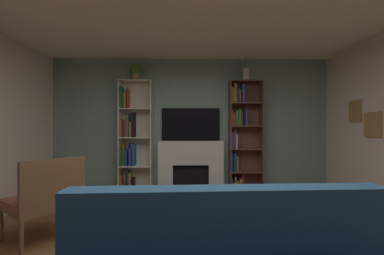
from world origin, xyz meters
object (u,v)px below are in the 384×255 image
at_px(bookshelf_right, 241,136).
at_px(vase_with_flowers, 246,74).
at_px(armchair, 46,198).
at_px(bookshelf_left, 133,142).
at_px(potted_plant, 136,71).
at_px(fireplace, 191,167).
at_px(tv, 191,124).

height_order(bookshelf_right, vase_with_flowers, vase_with_flowers).
relative_size(bookshelf_right, armchair, 2.31).
bearing_deg(bookshelf_left, potted_plant, -34.61).
height_order(bookshelf_right, armchair, bookshelf_right).
bearing_deg(fireplace, bookshelf_left, -179.77).
bearing_deg(armchair, bookshelf_right, 37.70).
distance_m(fireplace, bookshelf_right, 1.18).
distance_m(tv, armchair, 2.89).
distance_m(potted_plant, armchair, 2.88).
bearing_deg(bookshelf_right, potted_plant, -178.85).
height_order(vase_with_flowers, armchair, vase_with_flowers).
bearing_deg(bookshelf_left, armchair, -104.64).
bearing_deg(potted_plant, bookshelf_left, 145.39).
relative_size(potted_plant, vase_with_flowers, 0.75).
bearing_deg(vase_with_flowers, armchair, -143.64).
bearing_deg(vase_with_flowers, bookshelf_left, 178.73).
bearing_deg(bookshelf_left, vase_with_flowers, -1.27).
xyz_separation_m(bookshelf_right, armchair, (-2.70, -2.09, -0.65)).
bearing_deg(vase_with_flowers, potted_plant, 179.98).
distance_m(potted_plant, vase_with_flowers, 2.16).
height_order(fireplace, potted_plant, potted_plant).
relative_size(potted_plant, armchair, 0.35).
relative_size(tv, bookshelf_left, 0.52).
bearing_deg(tv, vase_with_flowers, -6.37).
xyz_separation_m(fireplace, armchair, (-1.70, -2.10, -0.04)).
bearing_deg(bookshelf_right, tv, 175.56).
bearing_deg(potted_plant, bookshelf_right, 1.15).
height_order(fireplace, bookshelf_right, bookshelf_right).
height_order(potted_plant, armchair, potted_plant).
height_order(potted_plant, vase_with_flowers, vase_with_flowers).
height_order(fireplace, armchair, fireplace).
bearing_deg(fireplace, tv, 90.00).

